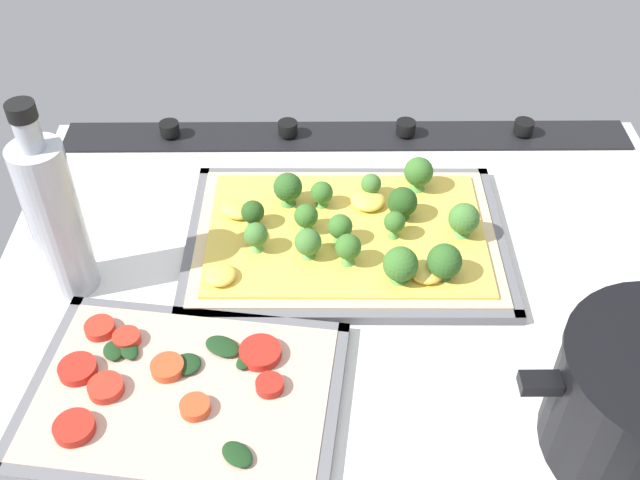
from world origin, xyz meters
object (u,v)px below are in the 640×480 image
object	(u,v)px
baking_tray_front	(346,240)
oil_bottle	(55,216)
broccoli_pizza	(353,231)
veggie_pizza_back	(178,389)
baking_tray_back	(184,397)

from	to	relation	value
baking_tray_front	oil_bottle	bearing A→B (deg)	11.84
baking_tray_front	broccoli_pizza	distance (cm)	1.98
veggie_pizza_back	oil_bottle	world-z (taller)	oil_bottle
baking_tray_front	oil_bottle	size ratio (longest dim) A/B	1.61
baking_tray_front	veggie_pizza_back	bearing A→B (deg)	52.35
broccoli_pizza	oil_bottle	bearing A→B (deg)	11.14
veggie_pizza_back	broccoli_pizza	bearing A→B (deg)	-129.18
baking_tray_front	baking_tray_back	distance (cm)	28.40
veggie_pizza_back	oil_bottle	distance (cm)	23.08
veggie_pizza_back	oil_bottle	xyz separation A→B (cm)	(14.10, -15.88, 9.03)
baking_tray_back	oil_bottle	world-z (taller)	oil_bottle
baking_tray_back	veggie_pizza_back	distance (cm)	1.01
baking_tray_back	oil_bottle	distance (cm)	23.98
baking_tray_back	oil_bottle	xyz separation A→B (cm)	(14.62, -16.29, 9.80)
baking_tray_back	oil_bottle	size ratio (longest dim) A/B	1.39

